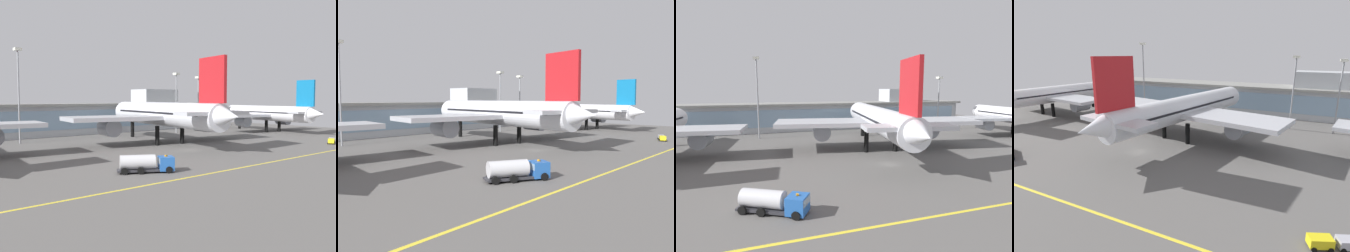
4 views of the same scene
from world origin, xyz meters
The scene contains 8 objects.
ground_plane centered at (0.00, 0.00, 0.00)m, with size 180.00×180.00×0.00m, color #5B5956.
taxiway_centreline_stripe centered at (0.00, -22.00, 0.01)m, with size 144.00×0.50×0.01m, color yellow.
terminal_building centered at (2.17, 53.74, 5.59)m, with size 117.19×14.00×15.32m.
airliner_near_right centered at (3.87, 14.20, 7.55)m, with size 52.34×59.63×20.68m.
fuel_tanker_truck centered at (-23.80, -14.96, 1.51)m, with size 9.06×6.59×2.90m.
apron_light_mast_west centered at (-25.07, 38.41, 16.16)m, with size 1.80×1.80×24.89m.
apron_light_mast_centre centered at (27.47, 35.30, 13.77)m, with size 1.80×1.80×20.60m.
apron_light_mast_east centered at (38.73, 35.81, 13.32)m, with size 1.80×1.80×19.80m.
Camera 3 is at (-25.50, -47.65, 15.38)m, focal length 28.57 mm.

